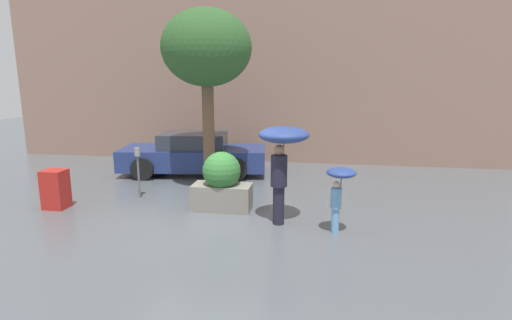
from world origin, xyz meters
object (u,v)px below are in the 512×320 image
Objects in this scene: person_child at (339,184)px; newspaper_box at (55,189)px; street_tree at (207,50)px; planter_box at (222,182)px; parking_meter at (138,162)px; person_adult at (283,147)px; parked_car_near at (194,154)px.

person_child is 1.46× the size of newspaper_box.
street_tree reaches higher than person_child.
planter_box is 1.49× the size of newspaper_box.
street_tree is 3.32m from parking_meter.
parking_meter is (-4.81, 1.59, -0.07)m from person_child.
person_adult reaches higher than parking_meter.
parked_car_near is (-1.70, 3.24, -0.04)m from planter_box.
parked_car_near is at bearing 170.28° from person_child.
street_tree is at bearing 74.42° from person_adult.
planter_box is at bearing -65.69° from street_tree.
newspaper_box is (-6.35, 0.54, -0.54)m from person_child.
newspaper_box is at bearing -145.59° from parking_meter.
parking_meter is at bearing 166.78° from planter_box.
newspaper_box is at bearing -149.25° from person_child.
person_adult is at bearing -17.27° from parking_meter.
person_adult is at bearing -148.66° from parked_car_near.
parked_car_near is (-4.26, 4.31, -0.38)m from person_child.
person_child is at bearing -22.57° from planter_box.
person_child reaches higher than parked_car_near.
parking_meter is (-0.55, -2.71, 0.31)m from parked_car_near.
street_tree is (0.94, -1.55, 3.04)m from parked_car_near.
parked_car_near is 0.98× the size of street_tree.
planter_box reaches higher than parking_meter.
parking_meter is 1.92m from newspaper_box.
person_adult is 0.43× the size of parked_car_near.
parking_meter is 1.42× the size of newspaper_box.
street_tree reaches higher than planter_box.
parked_car_near is at bearing 69.99° from person_adult.
street_tree is (-0.77, 1.70, 3.01)m from planter_box.
parked_car_near is 4.31m from newspaper_box.
parking_meter is at bearing -162.72° from person_child.
person_adult reaches higher than newspaper_box.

